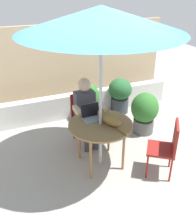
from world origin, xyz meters
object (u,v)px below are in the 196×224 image
object	(u,v)px
patio_umbrella	(101,19)
person_seated	(86,109)
patio_table	(101,128)
chair_empty	(167,145)
chair_occupied	(83,114)
potted_plant_corner	(120,94)
laptop	(91,114)
potted_plant_near_fence	(89,101)
cat	(110,119)
potted_plant_by_chair	(144,112)

from	to	relation	value
patio_umbrella	person_seated	bearing A→B (deg)	90.00
patio_table	chair_empty	size ratio (longest dim) A/B	1.10
person_seated	chair_empty	bearing A→B (deg)	-56.43
patio_table	chair_occupied	xyz separation A→B (m)	(0.00, 0.79, -0.16)
patio_table	potted_plant_corner	xyz separation A→B (m)	(1.11, 1.52, -0.24)
laptop	patio_table	bearing A→B (deg)	-74.41
chair_empty	potted_plant_near_fence	xyz separation A→B (m)	(-0.45, 2.04, -0.09)
cat	potted_plant_by_chair	world-z (taller)	cat
potted_plant_near_fence	potted_plant_by_chair	distance (m)	1.18
patio_table	potted_plant_near_fence	bearing A→B (deg)	76.14
person_seated	laptop	world-z (taller)	person_seated
potted_plant_by_chair	potted_plant_corner	distance (m)	0.94
patio_table	potted_plant_corner	size ratio (longest dim) A/B	1.24
person_seated	patio_umbrella	bearing A→B (deg)	-90.00
patio_umbrella	potted_plant_by_chair	distance (m)	2.21
person_seated	laptop	distance (m)	0.43
patio_umbrella	chair_occupied	distance (m)	1.88
potted_plant_by_chair	person_seated	bearing A→B (deg)	177.63
person_seated	potted_plant_corner	distance (m)	1.45
chair_occupied	chair_empty	distance (m)	1.60
laptop	cat	xyz separation A→B (m)	(0.19, -0.27, 0.02)
patio_umbrella	chair_empty	size ratio (longest dim) A/B	2.70
chair_empty	potted_plant_corner	distance (m)	2.14
person_seated	potted_plant_by_chair	xyz separation A→B (m)	(1.15, -0.05, -0.25)
patio_umbrella	potted_plant_by_chair	size ratio (longest dim) A/B	2.95
person_seated	potted_plant_by_chair	distance (m)	1.18
person_seated	potted_plant_near_fence	size ratio (longest dim) A/B	1.53
patio_umbrella	cat	size ratio (longest dim) A/B	3.74
cat	chair_empty	bearing A→B (deg)	-38.50
chair_empty	potted_plant_corner	size ratio (longest dim) A/B	1.13
person_seated	cat	distance (m)	0.70
chair_empty	person_seated	bearing A→B (deg)	123.57
chair_occupied	laptop	bearing A→B (deg)	-96.20
potted_plant_near_fence	chair_occupied	bearing A→B (deg)	-118.36
cat	potted_plant_near_fence	bearing A→B (deg)	81.33
cat	potted_plant_corner	size ratio (longest dim) A/B	0.82
potted_plant_near_fence	cat	bearing A→B (deg)	-98.67
patio_table	cat	xyz separation A→B (m)	(0.13, -0.05, 0.15)
chair_occupied	person_seated	distance (m)	0.23
chair_occupied	potted_plant_by_chair	size ratio (longest dim) A/B	1.09
patio_table	potted_plant_near_fence	xyz separation A→B (m)	(0.36, 1.45, -0.25)
potted_plant_near_fence	potted_plant_corner	bearing A→B (deg)	5.56
cat	laptop	bearing A→B (deg)	125.27
chair_occupied	chair_empty	size ratio (longest dim) A/B	1.00
chair_empty	person_seated	xyz separation A→B (m)	(-0.81, 1.22, 0.17)
patio_table	patio_umbrella	xyz separation A→B (m)	(0.00, 0.00, 1.55)
cat	potted_plant_corner	xyz separation A→B (m)	(0.99, 1.57, -0.39)
potted_plant_by_chair	chair_empty	bearing A→B (deg)	-106.36
chair_occupied	laptop	distance (m)	0.64
person_seated	cat	world-z (taller)	person_seated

